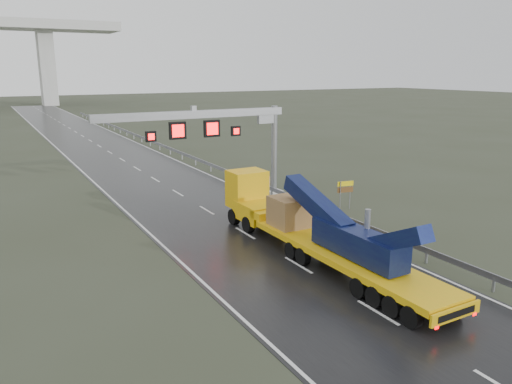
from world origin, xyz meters
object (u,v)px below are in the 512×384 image
sign_gantry (220,129)px  exit_sign_pair (345,189)px  striped_barrier (266,182)px  heavy_haul_truck (302,223)px

sign_gantry → exit_sign_pair: size_ratio=6.92×
exit_sign_pair → striped_barrier: exit_sign_pair is taller
exit_sign_pair → striped_barrier: (-1.72, 8.59, -0.97)m
sign_gantry → heavy_haul_truck: 12.79m
sign_gantry → striped_barrier: size_ratio=13.95×
sign_gantry → heavy_haul_truck: bearing=-93.3°
sign_gantry → exit_sign_pair: bearing=-43.7°
heavy_haul_truck → exit_sign_pair: size_ratio=8.36×
sign_gantry → striped_barrier: sign_gantry is taller
heavy_haul_truck → striped_barrier: size_ratio=16.87×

